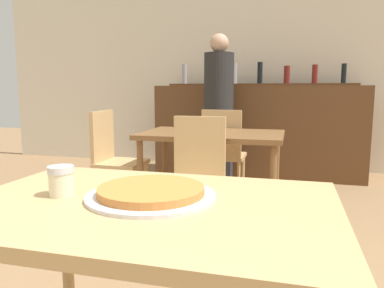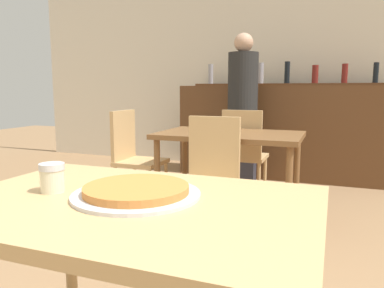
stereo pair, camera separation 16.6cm
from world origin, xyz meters
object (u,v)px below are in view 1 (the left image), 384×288
Objects in this scene: chair_far_side_front at (196,172)px; chair_far_side_back at (223,149)px; chair_far_side_left at (113,154)px; pizza_tray at (150,193)px; cheese_shaker at (61,181)px; person_standing at (219,104)px.

chair_far_side_back is at bearing 90.00° from chair_far_side_front.
chair_far_side_back is at bearing -59.94° from chair_far_side_left.
pizza_tray is at bearing 94.90° from chair_far_side_back.
cheese_shaker is (-0.07, -1.48, 0.29)m from chair_far_side_front.
person_standing reaches higher than pizza_tray.
cheese_shaker is at bearing -92.72° from chair_far_side_front.
chair_far_side_back reaches higher than pizza_tray.
person_standing is at bearing 95.92° from chair_far_side_front.
chair_far_side_front is at bearing 87.28° from cheese_shaker.
cheese_shaker is at bearing 88.41° from chair_far_side_back.
chair_far_side_left is at bearing -120.91° from person_standing.
chair_far_side_front is 1.47m from pizza_tray.
chair_far_side_front reaches higher than pizza_tray.
chair_far_side_front is 9.37× the size of cheese_shaker.
chair_far_side_left is at bearing 30.06° from chair_far_side_back.
person_standing reaches higher than chair_far_side_front.
chair_far_side_back is at bearing -75.33° from person_standing.
pizza_tray is at bearing 10.55° from cheese_shaker.
person_standing is at bearing -75.33° from chair_far_side_back.
chair_far_side_front is 0.53× the size of person_standing.
person_standing is at bearing 97.08° from pizza_tray.
person_standing is (-0.11, 3.24, 0.12)m from cheese_shaker.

